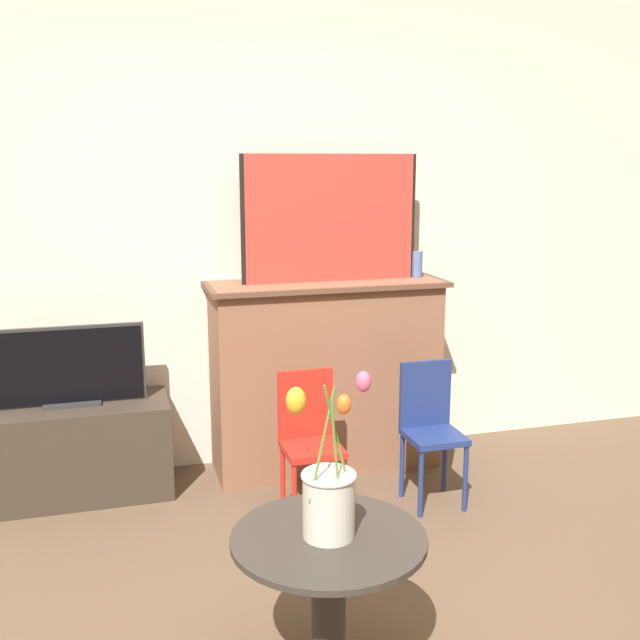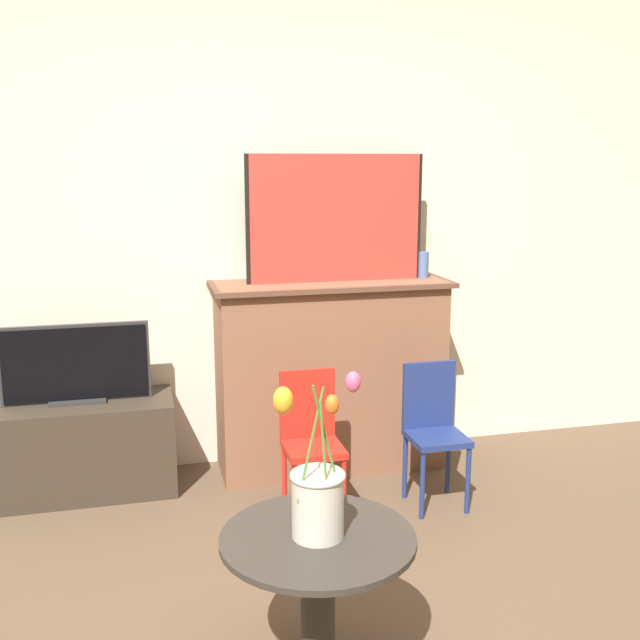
{
  "view_description": "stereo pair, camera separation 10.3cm",
  "coord_description": "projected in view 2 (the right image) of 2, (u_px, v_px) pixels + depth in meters",
  "views": [
    {
      "loc": [
        -0.8,
        -1.8,
        1.64
      ],
      "look_at": [
        0.05,
        1.15,
        0.98
      ],
      "focal_mm": 42.0,
      "sensor_mm": 36.0,
      "label": 1
    },
    {
      "loc": [
        -0.7,
        -1.83,
        1.64
      ],
      "look_at": [
        0.05,
        1.15,
        0.98
      ],
      "focal_mm": 42.0,
      "sensor_mm": 36.0,
      "label": 2
    }
  ],
  "objects": [
    {
      "name": "mantel_candle",
      "position": [
        423.0,
        265.0,
        4.02
      ],
      "size": [
        0.06,
        0.06,
        0.14
      ],
      "color": "#4C6699",
      "rests_on": "fireplace_mantel"
    },
    {
      "name": "tv_stand",
      "position": [
        81.0,
        447.0,
        3.74
      ],
      "size": [
        0.91,
        0.41,
        0.47
      ],
      "color": "#382D23",
      "rests_on": "ground"
    },
    {
      "name": "painting",
      "position": [
        336.0,
        218.0,
        3.85
      ],
      "size": [
        0.94,
        0.03,
        0.65
      ],
      "color": "black",
      "rests_on": "fireplace_mantel"
    },
    {
      "name": "side_table",
      "position": [
        318.0,
        589.0,
        2.31
      ],
      "size": [
        0.6,
        0.6,
        0.52
      ],
      "color": "#332D28",
      "rests_on": "ground"
    },
    {
      "name": "fireplace_mantel",
      "position": [
        330.0,
        373.0,
        4.01
      ],
      "size": [
        1.25,
        0.44,
        1.02
      ],
      "color": "brown",
      "rests_on": "ground"
    },
    {
      "name": "vase_tulips",
      "position": [
        317.0,
        494.0,
        2.24
      ],
      "size": [
        0.28,
        0.18,
        0.51
      ],
      "color": "beige",
      "rests_on": "side_table"
    },
    {
      "name": "chair_blue",
      "position": [
        433.0,
        425.0,
        3.6
      ],
      "size": [
        0.26,
        0.26,
        0.69
      ],
      "color": "navy",
      "rests_on": "ground"
    },
    {
      "name": "tv_monitor",
      "position": [
        76.0,
        365.0,
        3.65
      ],
      "size": [
        0.71,
        0.12,
        0.39
      ],
      "color": "#2D2D2D",
      "rests_on": "tv_stand"
    },
    {
      "name": "chair_red",
      "position": [
        311.0,
        435.0,
        3.47
      ],
      "size": [
        0.26,
        0.26,
        0.69
      ],
      "color": "red",
      "rests_on": "ground"
    },
    {
      "name": "wall_back",
      "position": [
        266.0,
        216.0,
        3.98
      ],
      "size": [
        8.0,
        0.06,
        2.7
      ],
      "color": "beige",
      "rests_on": "ground"
    }
  ]
}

